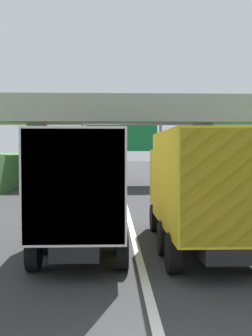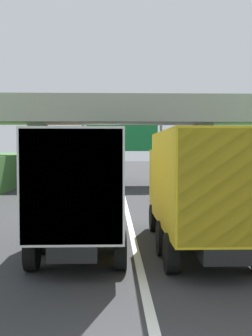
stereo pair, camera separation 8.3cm
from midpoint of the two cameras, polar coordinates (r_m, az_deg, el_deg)
lane_centre_stripe at (r=28.83m, az=-0.62°, el=-3.29°), size 0.20×88.55×0.01m
overpass_bridge at (r=34.84m, az=-0.87°, el=6.71°), size 40.00×4.80×7.33m
overhead_highway_sign at (r=30.22m, az=-0.69°, el=3.63°), size 5.88×0.18×4.83m
truck_white at (r=12.35m, az=-5.99°, el=-2.14°), size 2.44×7.30×3.44m
truck_red at (r=37.92m, az=-3.23°, el=1.03°), size 2.44×7.30×3.44m
truck_yellow at (r=12.27m, az=9.70°, el=-2.19°), size 2.44×7.30×3.44m
car_orange at (r=38.63m, az=-8.26°, el=-0.57°), size 1.86×4.10×1.72m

